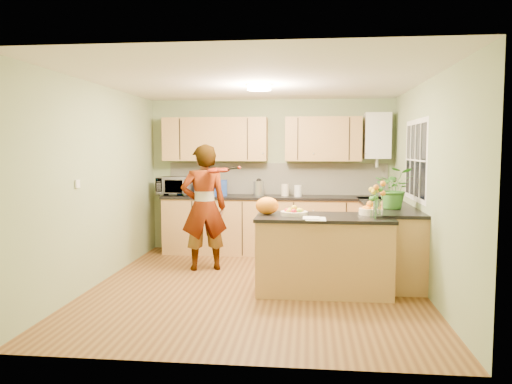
# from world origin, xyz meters

# --- Properties ---
(floor) EXTENTS (4.50, 4.50, 0.00)m
(floor) POSITION_xyz_m (0.00, 0.00, 0.00)
(floor) COLOR brown
(floor) RESTS_ON ground
(ceiling) EXTENTS (4.00, 4.50, 0.02)m
(ceiling) POSITION_xyz_m (0.00, 0.00, 2.50)
(ceiling) COLOR silver
(ceiling) RESTS_ON wall_back
(wall_back) EXTENTS (4.00, 0.02, 2.50)m
(wall_back) POSITION_xyz_m (0.00, 2.25, 1.25)
(wall_back) COLOR #8C9D70
(wall_back) RESTS_ON floor
(wall_front) EXTENTS (4.00, 0.02, 2.50)m
(wall_front) POSITION_xyz_m (0.00, -2.25, 1.25)
(wall_front) COLOR #8C9D70
(wall_front) RESTS_ON floor
(wall_left) EXTENTS (0.02, 4.50, 2.50)m
(wall_left) POSITION_xyz_m (-2.00, 0.00, 1.25)
(wall_left) COLOR #8C9D70
(wall_left) RESTS_ON floor
(wall_right) EXTENTS (0.02, 4.50, 2.50)m
(wall_right) POSITION_xyz_m (2.00, 0.00, 1.25)
(wall_right) COLOR #8C9D70
(wall_right) RESTS_ON floor
(back_counter) EXTENTS (3.64, 0.62, 0.94)m
(back_counter) POSITION_xyz_m (0.10, 1.95, 0.47)
(back_counter) COLOR #A56D42
(back_counter) RESTS_ON floor
(right_counter) EXTENTS (0.62, 2.24, 0.94)m
(right_counter) POSITION_xyz_m (1.70, 0.85, 0.47)
(right_counter) COLOR #A56D42
(right_counter) RESTS_ON floor
(splashback) EXTENTS (3.60, 0.02, 0.52)m
(splashback) POSITION_xyz_m (0.10, 2.23, 1.20)
(splashback) COLOR silver
(splashback) RESTS_ON back_counter
(upper_cabinets) EXTENTS (3.20, 0.34, 0.70)m
(upper_cabinets) POSITION_xyz_m (-0.18, 2.08, 1.85)
(upper_cabinets) COLOR #A56D42
(upper_cabinets) RESTS_ON wall_back
(boiler) EXTENTS (0.40, 0.30, 0.86)m
(boiler) POSITION_xyz_m (1.70, 2.09, 1.90)
(boiler) COLOR white
(boiler) RESTS_ON wall_back
(window_right) EXTENTS (0.01, 1.30, 1.05)m
(window_right) POSITION_xyz_m (1.99, 0.60, 1.55)
(window_right) COLOR white
(window_right) RESTS_ON wall_right
(light_switch) EXTENTS (0.02, 0.09, 0.09)m
(light_switch) POSITION_xyz_m (-1.99, -0.60, 1.30)
(light_switch) COLOR white
(light_switch) RESTS_ON wall_left
(ceiling_lamp) EXTENTS (0.30, 0.30, 0.07)m
(ceiling_lamp) POSITION_xyz_m (0.00, 0.30, 2.46)
(ceiling_lamp) COLOR #FFEABF
(ceiling_lamp) RESTS_ON ceiling
(peninsula_island) EXTENTS (1.59, 0.81, 0.91)m
(peninsula_island) POSITION_xyz_m (0.81, -0.12, 0.46)
(peninsula_island) COLOR #A56D42
(peninsula_island) RESTS_ON floor
(fruit_dish) EXTENTS (0.32, 0.32, 0.11)m
(fruit_dish) POSITION_xyz_m (0.46, -0.12, 0.96)
(fruit_dish) COLOR beige
(fruit_dish) RESTS_ON peninsula_island
(orange_bowl) EXTENTS (0.26, 0.26, 0.15)m
(orange_bowl) POSITION_xyz_m (1.36, 0.03, 0.98)
(orange_bowl) COLOR beige
(orange_bowl) RESTS_ON peninsula_island
(flower_vase) EXTENTS (0.26, 0.26, 0.47)m
(flower_vase) POSITION_xyz_m (1.41, -0.30, 1.22)
(flower_vase) COLOR silver
(flower_vase) RESTS_ON peninsula_island
(orange_bag) EXTENTS (0.34, 0.32, 0.21)m
(orange_bag) POSITION_xyz_m (0.14, -0.07, 1.02)
(orange_bag) COLOR orange
(orange_bag) RESTS_ON peninsula_island
(papers) EXTENTS (0.23, 0.31, 0.01)m
(papers) POSITION_xyz_m (0.71, -0.42, 0.92)
(papers) COLOR white
(papers) RESTS_ON peninsula_island
(violinist) EXTENTS (0.74, 0.60, 1.76)m
(violinist) POSITION_xyz_m (-0.82, 0.80, 0.88)
(violinist) COLOR #E7A78D
(violinist) RESTS_ON floor
(violin) EXTENTS (0.65, 0.56, 0.16)m
(violin) POSITION_xyz_m (-0.62, 0.58, 1.41)
(violin) COLOR #530F05
(violin) RESTS_ON violinist
(microwave) EXTENTS (0.58, 0.44, 0.29)m
(microwave) POSITION_xyz_m (-1.55, 1.93, 1.09)
(microwave) COLOR white
(microwave) RESTS_ON back_counter
(blue_box) EXTENTS (0.34, 0.27, 0.25)m
(blue_box) POSITION_xyz_m (-0.85, 1.96, 1.06)
(blue_box) COLOR navy
(blue_box) RESTS_ON back_counter
(kettle) EXTENTS (0.17, 0.17, 0.33)m
(kettle) POSITION_xyz_m (-0.17, 1.95, 1.07)
(kettle) COLOR silver
(kettle) RESTS_ON back_counter
(jar_cream) EXTENTS (0.14, 0.14, 0.19)m
(jar_cream) POSITION_xyz_m (0.25, 2.00, 1.03)
(jar_cream) COLOR beige
(jar_cream) RESTS_ON back_counter
(jar_white) EXTENTS (0.14, 0.14, 0.18)m
(jar_white) POSITION_xyz_m (0.46, 1.91, 1.03)
(jar_white) COLOR white
(jar_white) RESTS_ON back_counter
(potted_plant) EXTENTS (0.52, 0.46, 0.53)m
(potted_plant) POSITION_xyz_m (1.70, 0.39, 1.20)
(potted_plant) COLOR #377D29
(potted_plant) RESTS_ON right_counter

